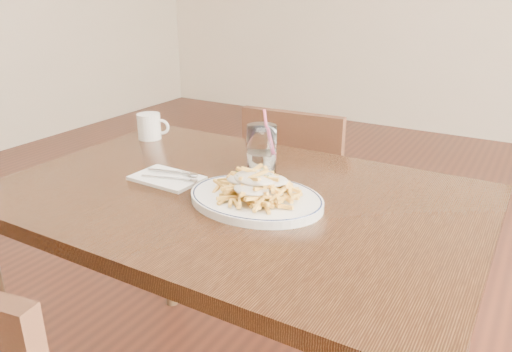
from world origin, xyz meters
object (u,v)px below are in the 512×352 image
Objects in this scene: fries_plate at (256,199)px; loaded_fries at (256,182)px; chair_far at (299,196)px; water_glass at (262,152)px; coffee_mug at (150,126)px; table at (236,220)px.

loaded_fries reaches higher than fries_plate.
loaded_fries reaches higher than chair_far.
coffee_mug is (-0.48, 0.08, -0.01)m from water_glass.
fries_plate is 1.69× the size of loaded_fries.
loaded_fries is at bearing -23.28° from table.
loaded_fries is (0.21, -0.68, 0.34)m from chair_far.
fries_plate is 3.80× the size of coffee_mug.
coffee_mug is at bearing 154.43° from fries_plate.
fries_plate is at bearing -63.75° from water_glass.
water_glass reaches higher than table.
coffee_mug is (-0.57, 0.28, -0.01)m from loaded_fries.
loaded_fries is 0.21m from water_glass.
chair_far is at bearing 48.05° from coffee_mug.
table is 0.56m from coffee_mug.
chair_far is at bearing 101.11° from table.
chair_far reaches higher than fries_plate.
chair_far is 4.54× the size of water_glass.
chair_far is at bearing 106.84° from loaded_fries.
loaded_fries is 1.32× the size of water_glass.
loaded_fries is at bearing -25.57° from coffee_mug.
coffee_mug reaches higher than loaded_fries.
chair_far is 0.77m from fries_plate.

